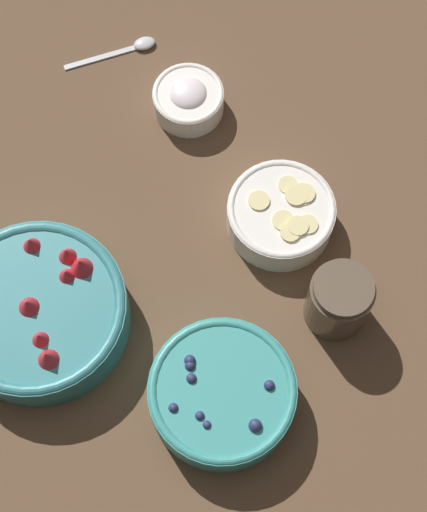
# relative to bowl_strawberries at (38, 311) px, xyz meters

# --- Properties ---
(ground_plane) EXTENTS (4.00, 4.00, 0.00)m
(ground_plane) POSITION_rel_bowl_strawberries_xyz_m (0.16, -0.11, -0.04)
(ground_plane) COLOR brown
(bowl_strawberries) EXTENTS (0.23, 0.23, 0.09)m
(bowl_strawberries) POSITION_rel_bowl_strawberries_xyz_m (0.00, 0.00, 0.00)
(bowl_strawberries) COLOR teal
(bowl_strawberries) RESTS_ON ground_plane
(bowl_blueberries) EXTENTS (0.18, 0.18, 0.07)m
(bowl_blueberries) POSITION_rel_bowl_strawberries_xyz_m (0.01, -0.25, -0.00)
(bowl_blueberries) COLOR teal
(bowl_blueberries) RESTS_ON ground_plane
(bowl_bananas) EXTENTS (0.14, 0.14, 0.05)m
(bowl_bananas) POSITION_rel_bowl_strawberries_xyz_m (0.26, -0.22, -0.01)
(bowl_bananas) COLOR white
(bowl_bananas) RESTS_ON ground_plane
(bowl_cream) EXTENTS (0.10, 0.10, 0.05)m
(bowl_cream) POSITION_rel_bowl_strawberries_xyz_m (0.36, -0.03, -0.01)
(bowl_cream) COLOR white
(bowl_cream) RESTS_ON ground_plane
(jar_chocolate) EXTENTS (0.08, 0.08, 0.10)m
(jar_chocolate) POSITION_rel_bowl_strawberries_xyz_m (0.17, -0.33, 0.00)
(jar_chocolate) COLOR brown
(jar_chocolate) RESTS_ON ground_plane
(spoon) EXTENTS (0.11, 0.11, 0.01)m
(spoon) POSITION_rel_bowl_strawberries_xyz_m (0.41, 0.10, -0.03)
(spoon) COLOR silver
(spoon) RESTS_ON ground_plane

